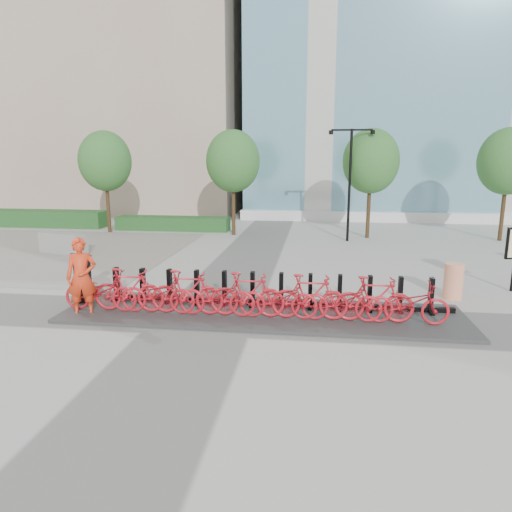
# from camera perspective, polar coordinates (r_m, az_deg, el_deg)

# --- Properties ---
(ground) EXTENTS (120.00, 120.00, 0.00)m
(ground) POSITION_cam_1_polar(r_m,az_deg,el_deg) (11.03, -6.23, -7.58)
(ground) COLOR #ADABA3
(tan_building) EXTENTS (26.00, 16.00, 30.00)m
(tan_building) POSITION_cam_1_polar(r_m,az_deg,el_deg) (42.12, -21.31, 26.82)
(tan_building) COLOR #ADA08C
(tan_building) RESTS_ON ground
(glass_building) EXTENTS (32.00, 16.00, 24.00)m
(glass_building) POSITION_cam_1_polar(r_m,az_deg,el_deg) (38.77, 26.82, 23.17)
(glass_building) COLOR #6A8FA3
(glass_building) RESTS_ON ground
(gravel_patch) EXTENTS (14.00, 14.00, 0.00)m
(gravel_patch) POSITION_cam_1_polar(r_m,az_deg,el_deg) (21.51, -28.28, 0.70)
(gravel_patch) COLOR slate
(gravel_patch) RESTS_ON ground
(hedge_a) EXTENTS (10.00, 1.40, 0.90)m
(hedge_a) POSITION_cam_1_polar(r_m,az_deg,el_deg) (28.98, -27.41, 4.24)
(hedge_a) COLOR #204F24
(hedge_a) RESTS_ON ground
(hedge_b) EXTENTS (6.00, 1.20, 0.70)m
(hedge_b) POSITION_cam_1_polar(r_m,az_deg,el_deg) (24.70, -10.34, 4.04)
(hedge_b) COLOR #204F24
(hedge_b) RESTS_ON ground
(tree_0) EXTENTS (2.60, 2.60, 5.10)m
(tree_0) POSITION_cam_1_polar(r_m,az_deg,el_deg) (24.47, -18.34, 11.18)
(tree_0) COLOR #4D3B20
(tree_0) RESTS_ON ground
(tree_1) EXTENTS (2.60, 2.60, 5.10)m
(tree_1) POSITION_cam_1_polar(r_m,az_deg,el_deg) (22.46, -2.89, 11.74)
(tree_1) COLOR #4D3B20
(tree_1) RESTS_ON ground
(tree_2) EXTENTS (2.60, 2.60, 5.10)m
(tree_2) POSITION_cam_1_polar(r_m,az_deg,el_deg) (22.23, 14.17, 11.39)
(tree_2) COLOR #4D3B20
(tree_2) RESTS_ON ground
(tree_3) EXTENTS (2.60, 2.60, 5.10)m
(tree_3) POSITION_cam_1_polar(r_m,az_deg,el_deg) (23.66, 28.99, 10.30)
(tree_3) COLOR #4D3B20
(tree_3) RESTS_ON ground
(streetlamp) EXTENTS (2.00, 0.20, 5.00)m
(streetlamp) POSITION_cam_1_polar(r_m,az_deg,el_deg) (21.15, 11.68, 10.26)
(streetlamp) COLOR black
(streetlamp) RESTS_ON ground
(dock_pad) EXTENTS (9.60, 2.40, 0.08)m
(dock_pad) POSITION_cam_1_polar(r_m,az_deg,el_deg) (11.08, 0.73, -7.21)
(dock_pad) COLOR #393939
(dock_pad) RESTS_ON ground
(dock_rail_posts) EXTENTS (8.02, 0.50, 0.85)m
(dock_rail_posts) POSITION_cam_1_polar(r_m,az_deg,el_deg) (11.38, 1.32, -4.23)
(dock_rail_posts) COLOR black
(dock_rail_posts) RESTS_ON dock_pad
(bike_0) EXTENTS (1.82, 0.63, 0.96)m
(bike_0) POSITION_cam_1_polar(r_m,az_deg,el_deg) (11.70, -18.86, -4.17)
(bike_0) COLOR red
(bike_0) RESTS_ON dock_pad
(bike_1) EXTENTS (1.76, 0.50, 1.06)m
(bike_1) POSITION_cam_1_polar(r_m,az_deg,el_deg) (11.39, -15.62, -4.12)
(bike_1) COLOR red
(bike_1) RESTS_ON dock_pad
(bike_2) EXTENTS (1.82, 0.63, 0.96)m
(bike_2) POSITION_cam_1_polar(r_m,az_deg,el_deg) (11.14, -12.18, -4.58)
(bike_2) COLOR red
(bike_2) RESTS_ON dock_pad
(bike_3) EXTENTS (1.76, 0.50, 1.06)m
(bike_3) POSITION_cam_1_polar(r_m,az_deg,el_deg) (10.91, -8.62, -4.51)
(bike_3) COLOR red
(bike_3) RESTS_ON dock_pad
(bike_4) EXTENTS (1.82, 0.63, 0.96)m
(bike_4) POSITION_cam_1_polar(r_m,az_deg,el_deg) (10.75, -4.90, -4.95)
(bike_4) COLOR red
(bike_4) RESTS_ON dock_pad
(bike_5) EXTENTS (1.76, 0.50, 1.06)m
(bike_5) POSITION_cam_1_polar(r_m,az_deg,el_deg) (10.61, -1.10, -4.84)
(bike_5) COLOR red
(bike_5) RESTS_ON dock_pad
(bike_6) EXTENTS (1.82, 0.63, 0.96)m
(bike_6) POSITION_cam_1_polar(r_m,az_deg,el_deg) (10.55, 2.79, -5.26)
(bike_6) COLOR red
(bike_6) RESTS_ON dock_pad
(bike_7) EXTENTS (1.76, 0.50, 1.06)m
(bike_7) POSITION_cam_1_polar(r_m,az_deg,el_deg) (10.50, 6.73, -5.11)
(bike_7) COLOR red
(bike_7) RESTS_ON dock_pad
(bike_8) EXTENTS (1.82, 0.63, 0.96)m
(bike_8) POSITION_cam_1_polar(r_m,az_deg,el_deg) (10.54, 10.66, -5.48)
(bike_8) COLOR red
(bike_8) RESTS_ON dock_pad
(bike_9) EXTENTS (1.76, 0.50, 1.06)m
(bike_9) POSITION_cam_1_polar(r_m,az_deg,el_deg) (10.59, 14.58, -5.28)
(bike_9) COLOR red
(bike_9) RESTS_ON dock_pad
(bike_10) EXTENTS (1.82, 0.63, 0.96)m
(bike_10) POSITION_cam_1_polar(r_m,az_deg,el_deg) (10.72, 18.40, -5.59)
(bike_10) COLOR red
(bike_10) RESTS_ON dock_pad
(kiosk) EXTENTS (0.43, 0.37, 1.31)m
(kiosk) POSITION_cam_1_polar(r_m,az_deg,el_deg) (12.47, -20.83, -2.60)
(kiosk) COLOR black
(kiosk) RESTS_ON dock_pad
(worker_red) EXTENTS (0.81, 0.66, 1.91)m
(worker_red) POSITION_cam_1_polar(r_m,az_deg,el_deg) (11.53, -20.97, -2.52)
(worker_red) COLOR red
(worker_red) RESTS_ON ground
(construction_barrel) EXTENTS (0.64, 0.64, 0.96)m
(construction_barrel) POSITION_cam_1_polar(r_m,az_deg,el_deg) (13.36, 23.44, -2.89)
(construction_barrel) COLOR #FF5100
(construction_barrel) RESTS_ON ground
(jersey_barrier) EXTENTS (2.19, 1.20, 0.82)m
(jersey_barrier) POSITION_cam_1_polar(r_m,az_deg,el_deg) (19.75, -22.98, 1.48)
(jersey_barrier) COLOR gray
(jersey_barrier) RESTS_ON ground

